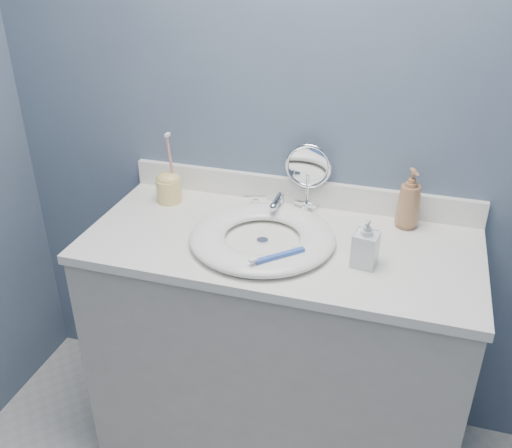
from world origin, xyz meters
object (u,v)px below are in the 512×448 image
at_px(toothbrush_holder, 169,186).
at_px(makeup_mirror, 308,173).
at_px(soap_bottle_amber, 410,199).
at_px(soap_bottle_clear, 366,242).

bearing_deg(toothbrush_holder, makeup_mirror, 11.13).
xyz_separation_m(soap_bottle_amber, toothbrush_holder, (-0.81, -0.05, -0.04)).
distance_m(soap_bottle_amber, toothbrush_holder, 0.81).
xyz_separation_m(soap_bottle_amber, soap_bottle_clear, (-0.10, -0.27, -0.02)).
height_order(soap_bottle_amber, toothbrush_holder, toothbrush_holder).
bearing_deg(makeup_mirror, soap_bottle_amber, -8.57).
bearing_deg(soap_bottle_clear, toothbrush_holder, 171.06).
height_order(soap_bottle_amber, soap_bottle_clear, soap_bottle_amber).
xyz_separation_m(soap_bottle_clear, toothbrush_holder, (-0.71, 0.21, -0.02)).
relative_size(soap_bottle_amber, soap_bottle_clear, 1.30).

